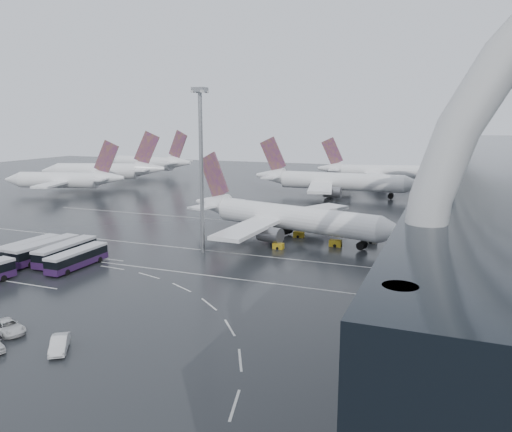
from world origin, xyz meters
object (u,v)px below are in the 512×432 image
at_px(jet_remote_far, 150,163).
at_px(gse_cart_belly_a, 335,243).
at_px(bus_row_near_a, 28,248).
at_px(van_curve_a, 8,327).
at_px(bus_row_near_d, 77,258).
at_px(floodlight_mast, 201,151).
at_px(bus_row_near_c, 66,251).
at_px(gse_cart_belly_c, 278,246).
at_px(gse_cart_belly_e, 299,234).
at_px(airliner_main, 285,217).
at_px(airliner_gate_b, 333,182).
at_px(jet_remote_mid, 105,171).
at_px(van_curve_c, 59,344).
at_px(gse_cart_belly_b, 371,240).
at_px(airliner_gate_c, 380,172).
at_px(bus_row_near_b, 44,250).
at_px(jet_remote_west, 66,180).

distance_m(jet_remote_far, gse_cart_belly_a, 147.43).
relative_size(bus_row_near_a, van_curve_a, 2.38).
xyz_separation_m(bus_row_near_d, floodlight_mast, (14.97, 16.78, 17.31)).
xyz_separation_m(jet_remote_far, bus_row_near_c, (66.76, -127.71, -3.47)).
height_order(gse_cart_belly_c, gse_cart_belly_e, gse_cart_belly_e).
relative_size(airliner_main, gse_cart_belly_a, 21.42).
height_order(airliner_gate_b, jet_remote_mid, jet_remote_mid).
bearing_deg(van_curve_c, bus_row_near_a, 104.97).
bearing_deg(bus_row_near_a, jet_remote_mid, 33.12).
height_order(van_curve_c, gse_cart_belly_b, van_curve_c).
bearing_deg(jet_remote_mid, airliner_gate_c, -175.30).
relative_size(gse_cart_belly_a, gse_cart_belly_c, 1.15).
xyz_separation_m(gse_cart_belly_a, gse_cart_belly_b, (6.14, 5.26, -0.01)).
bearing_deg(bus_row_near_b, gse_cart_belly_e, -44.00).
xyz_separation_m(van_curve_c, floodlight_mast, (-4.71, 42.33, 18.22)).
height_order(airliner_main, floodlight_mast, floodlight_mast).
height_order(airliner_main, van_curve_a, airliner_main).
distance_m(bus_row_near_d, floodlight_mast, 28.38).
bearing_deg(bus_row_near_a, airliner_main, -47.68).
bearing_deg(bus_row_near_a, airliner_gate_c, -15.67).
relative_size(van_curve_a, gse_cart_belly_b, 2.28).
bearing_deg(gse_cart_belly_e, gse_cart_belly_c, -94.45).
relative_size(jet_remote_far, gse_cart_belly_e, 21.49).
height_order(van_curve_a, gse_cart_belly_e, van_curve_a).
relative_size(floodlight_mast, gse_cart_belly_e, 13.80).
bearing_deg(van_curve_a, bus_row_near_a, 60.49).
xyz_separation_m(bus_row_near_d, van_curve_a, (10.69, -24.11, -0.96)).
xyz_separation_m(jet_remote_mid, bus_row_near_b, (57.47, -90.30, -3.48)).
xyz_separation_m(bus_row_near_d, gse_cart_belly_a, (37.25, 30.31, -1.05)).
xyz_separation_m(airliner_main, floodlight_mast, (-10.60, -16.89, 14.64)).
bearing_deg(jet_remote_west, gse_cart_belly_b, 146.77).
bearing_deg(jet_remote_far, van_curve_c, 126.49).
bearing_deg(bus_row_near_c, van_curve_a, -151.55).
relative_size(bus_row_near_d, gse_cart_belly_b, 5.35).
bearing_deg(gse_cart_belly_a, bus_row_near_c, -146.13).
height_order(bus_row_near_c, gse_cart_belly_b, bus_row_near_c).
bearing_deg(airliner_gate_c, gse_cart_belly_e, -103.10).
height_order(bus_row_near_d, gse_cart_belly_e, bus_row_near_d).
relative_size(airliner_gate_c, bus_row_near_b, 3.61).
relative_size(airliner_gate_c, jet_remote_far, 1.07).
xyz_separation_m(airliner_main, bus_row_near_b, (-34.12, -32.22, -2.50)).
bearing_deg(jet_remote_mid, van_curve_a, 103.77).
distance_m(jet_remote_far, bus_row_near_c, 144.15).
bearing_deg(airliner_gate_b, gse_cart_belly_c, -85.77).
bearing_deg(floodlight_mast, jet_remote_far, 127.30).
distance_m(airliner_gate_c, bus_row_near_c, 138.39).
height_order(bus_row_near_b, gse_cart_belly_e, bus_row_near_b).
bearing_deg(gse_cart_belly_b, gse_cart_belly_c, -144.95).
distance_m(jet_remote_mid, van_curve_c, 145.34).
relative_size(floodlight_mast, gse_cart_belly_b, 12.86).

